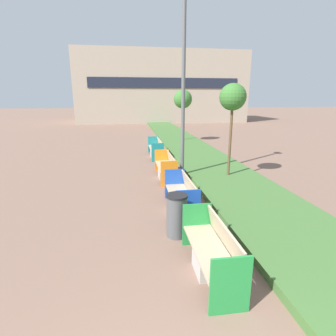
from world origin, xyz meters
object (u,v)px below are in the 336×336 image
(bench_green_frame, at_px, (212,254))
(bench_orange_frame, at_px, (166,169))
(bench_teal_frame, at_px, (156,150))
(litter_bin, at_px, (177,215))
(sapling_tree_far, at_px, (183,99))
(bench_blue_frame, at_px, (182,198))
(street_lamp_post, at_px, (184,66))
(sapling_tree_near, at_px, (233,98))

(bench_green_frame, bearing_deg, bench_orange_frame, 89.97)
(bench_green_frame, bearing_deg, bench_teal_frame, 89.97)
(litter_bin, relative_size, sapling_tree_far, 0.27)
(bench_blue_frame, xyz_separation_m, street_lamp_post, (0.61, 3.00, 3.84))
(litter_bin, bearing_deg, bench_teal_frame, 87.32)
(bench_green_frame, relative_size, sapling_tree_near, 0.54)
(bench_orange_frame, height_order, street_lamp_post, street_lamp_post)
(bench_blue_frame, relative_size, bench_orange_frame, 0.89)
(sapling_tree_far, bearing_deg, sapling_tree_near, -90.00)
(bench_orange_frame, distance_m, sapling_tree_far, 9.30)
(bench_teal_frame, height_order, sapling_tree_far, sapling_tree_far)
(street_lamp_post, bearing_deg, bench_teal_frame, 98.45)
(bench_green_frame, bearing_deg, sapling_tree_far, 80.68)
(bench_orange_frame, relative_size, litter_bin, 2.20)
(bench_green_frame, distance_m, street_lamp_post, 6.97)
(street_lamp_post, bearing_deg, litter_bin, -102.90)
(sapling_tree_near, bearing_deg, bench_blue_frame, -132.07)
(bench_orange_frame, distance_m, bench_teal_frame, 3.94)
(bench_orange_frame, distance_m, sapling_tree_near, 3.64)
(sapling_tree_near, bearing_deg, street_lamp_post, 168.58)
(bench_green_frame, relative_size, bench_orange_frame, 0.89)
(street_lamp_post, height_order, sapling_tree_far, street_lamp_post)
(bench_orange_frame, height_order, sapling_tree_near, sapling_tree_near)
(bench_blue_frame, distance_m, bench_orange_frame, 3.15)
(bench_green_frame, bearing_deg, street_lamp_post, 83.95)
(bench_blue_frame, relative_size, street_lamp_post, 0.26)
(bench_blue_frame, distance_m, sapling_tree_near, 4.47)
(street_lamp_post, xyz_separation_m, sapling_tree_near, (1.77, -0.36, -1.13))
(litter_bin, bearing_deg, bench_orange_frame, 85.04)
(bench_blue_frame, bearing_deg, street_lamp_post, 78.43)
(bench_green_frame, height_order, litter_bin, litter_bin)
(bench_orange_frame, xyz_separation_m, street_lamp_post, (0.61, -0.15, 3.83))
(street_lamp_post, bearing_deg, bench_orange_frame, 165.79)
(bench_green_frame, relative_size, bench_blue_frame, 1.00)
(bench_green_frame, relative_size, sapling_tree_far, 0.54)
(sapling_tree_near, distance_m, sapling_tree_far, 9.11)
(bench_green_frame, relative_size, bench_teal_frame, 0.81)
(bench_teal_frame, bearing_deg, bench_green_frame, -90.03)
(bench_orange_frame, height_order, litter_bin, litter_bin)
(street_lamp_post, distance_m, sapling_tree_near, 2.13)
(bench_teal_frame, bearing_deg, bench_orange_frame, -90.04)
(litter_bin, relative_size, street_lamp_post, 0.13)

